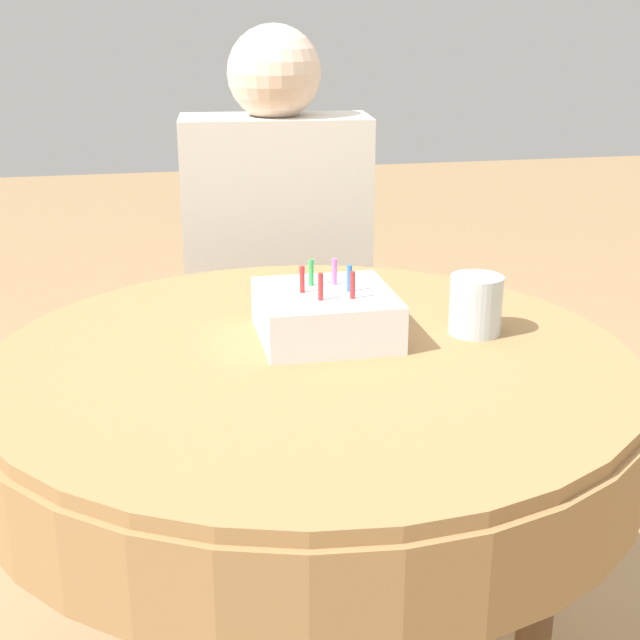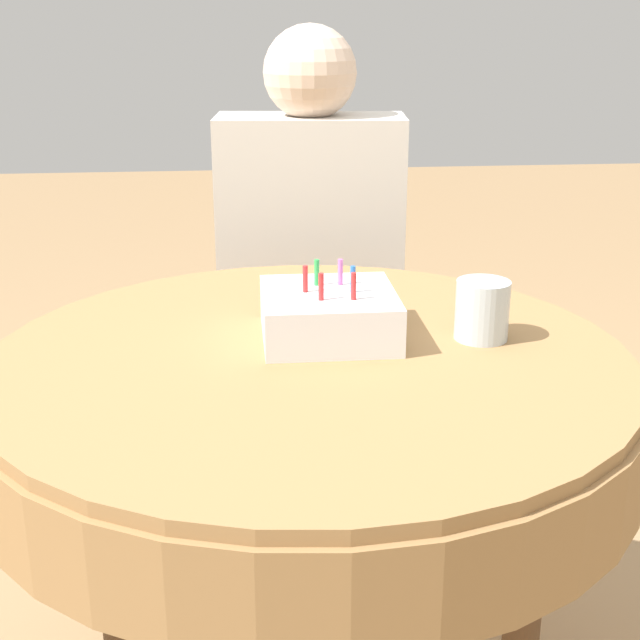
# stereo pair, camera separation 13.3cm
# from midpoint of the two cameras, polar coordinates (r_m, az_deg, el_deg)

# --- Properties ---
(dining_table) EXTENTS (0.98, 0.98, 0.75)m
(dining_table) POSITION_cam_midpoint_polar(r_m,az_deg,el_deg) (1.36, 2.13, -5.77)
(dining_table) COLOR #9E7547
(dining_table) RESTS_ON ground_plane
(chair) EXTENTS (0.44, 0.44, 0.85)m
(chair) POSITION_cam_midpoint_polar(r_m,az_deg,el_deg) (2.19, 1.17, -1.21)
(chair) COLOR #A37A4C
(chair) RESTS_ON ground_plane
(person) EXTENTS (0.43, 0.31, 1.20)m
(person) POSITION_cam_midpoint_polar(r_m,az_deg,el_deg) (2.04, 1.27, 4.64)
(person) COLOR beige
(person) RESTS_ON ground_plane
(birthday_cake) EXTENTS (0.20, 0.20, 0.11)m
(birthday_cake) POSITION_cam_midpoint_polar(r_m,az_deg,el_deg) (1.37, 3.33, 0.31)
(birthday_cake) COLOR white
(birthday_cake) RESTS_ON dining_table
(drinking_glass) EXTENTS (0.08, 0.08, 0.09)m
(drinking_glass) POSITION_cam_midpoint_polar(r_m,az_deg,el_deg) (1.40, 13.03, 0.58)
(drinking_glass) COLOR silver
(drinking_glass) RESTS_ON dining_table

